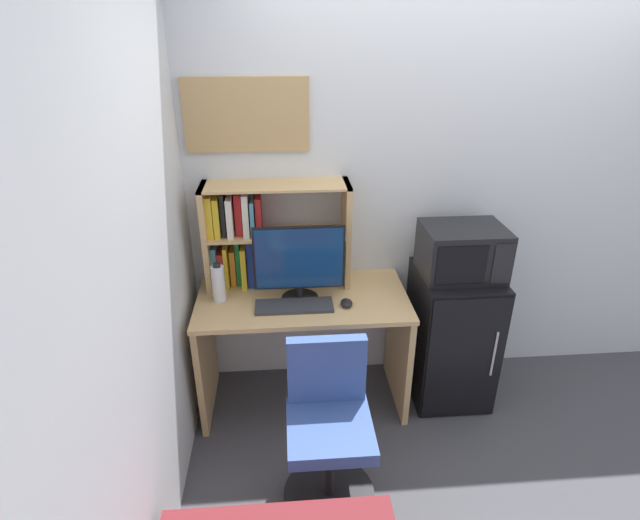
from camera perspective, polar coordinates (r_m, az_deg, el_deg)
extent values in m
cube|color=silver|center=(3.31, 21.52, 7.95)|extent=(6.40, 0.04, 2.60)
cube|color=silver|center=(1.63, -25.29, -11.03)|extent=(0.04, 4.40, 2.60)
cube|color=tan|center=(2.90, -2.02, -4.50)|extent=(1.23, 0.63, 0.03)
cube|color=tan|center=(3.15, -13.04, -10.85)|extent=(0.04, 0.57, 0.74)
cube|color=tan|center=(3.19, 9.05, -9.97)|extent=(0.04, 0.57, 0.74)
cube|color=tan|center=(2.96, -12.91, 2.54)|extent=(0.03, 0.25, 0.63)
cube|color=tan|center=(2.95, 3.03, 3.09)|extent=(0.03, 0.25, 0.63)
cube|color=tan|center=(2.82, -5.19, 8.59)|extent=(0.85, 0.25, 0.01)
cube|color=tan|center=(2.92, -4.97, 3.06)|extent=(0.79, 0.25, 0.01)
cube|color=teal|center=(3.05, -11.93, -0.45)|extent=(0.03, 0.18, 0.26)
cube|color=#B21E1E|center=(3.05, -11.24, -0.71)|extent=(0.03, 0.19, 0.23)
cube|color=gold|center=(3.03, -10.66, -0.41)|extent=(0.02, 0.20, 0.27)
cube|color=orange|center=(3.05, -9.95, -0.57)|extent=(0.03, 0.15, 0.23)
cube|color=#197233|center=(3.04, -9.38, -0.03)|extent=(0.02, 0.14, 0.29)
cube|color=gold|center=(3.02, -8.72, -0.42)|extent=(0.03, 0.21, 0.26)
cube|color=navy|center=(3.02, -7.99, -0.07)|extent=(0.04, 0.18, 0.29)
cube|color=gold|center=(3.04, -7.13, -0.48)|extent=(0.04, 0.15, 0.23)
cube|color=teal|center=(3.03, -6.43, -0.73)|extent=(0.03, 0.20, 0.21)
cube|color=gold|center=(2.91, -12.49, 5.24)|extent=(0.04, 0.20, 0.25)
cube|color=gold|center=(2.91, -11.73, 5.15)|extent=(0.03, 0.20, 0.23)
cube|color=black|center=(2.91, -11.03, 5.40)|extent=(0.02, 0.17, 0.25)
cube|color=silver|center=(2.90, -10.28, 5.19)|extent=(0.03, 0.21, 0.23)
cube|color=#B21E1E|center=(2.91, -9.35, 5.48)|extent=(0.04, 0.16, 0.25)
cube|color=silver|center=(2.89, -8.52, 5.48)|extent=(0.03, 0.20, 0.25)
cube|color=teal|center=(2.90, -7.77, 5.13)|extent=(0.02, 0.20, 0.21)
cube|color=#B21E1E|center=(2.90, -7.09, 5.35)|extent=(0.03, 0.18, 0.23)
cylinder|color=black|center=(2.86, -2.32, -4.44)|extent=(0.21, 0.21, 0.02)
cylinder|color=black|center=(2.84, -2.34, -3.67)|extent=(0.04, 0.04, 0.07)
cube|color=black|center=(2.75, -2.42, 0.25)|extent=(0.51, 0.01, 0.38)
cube|color=navy|center=(2.74, -2.42, 0.21)|extent=(0.49, 0.02, 0.35)
cube|color=#333338|center=(2.79, -3.01, -5.33)|extent=(0.44, 0.15, 0.02)
ellipsoid|color=black|center=(2.80, 3.07, -4.98)|extent=(0.07, 0.09, 0.03)
cylinder|color=silver|center=(2.86, -11.64, -2.70)|extent=(0.07, 0.07, 0.21)
cylinder|color=black|center=(2.81, -11.85, -0.58)|extent=(0.04, 0.04, 0.02)
cube|color=black|center=(3.26, 14.84, -8.32)|extent=(0.47, 0.52, 0.86)
cube|color=black|center=(3.06, 16.39, -11.05)|extent=(0.45, 0.01, 0.83)
cylinder|color=#B2B2B7|center=(3.09, 19.48, -10.21)|extent=(0.01, 0.01, 0.30)
cube|color=black|center=(2.99, 16.08, 0.99)|extent=(0.47, 0.36, 0.30)
cube|color=black|center=(2.81, 16.04, -0.61)|extent=(0.28, 0.01, 0.23)
cube|color=black|center=(2.90, 20.37, -0.43)|extent=(0.11, 0.01, 0.24)
cylinder|color=black|center=(2.81, 1.05, -25.50)|extent=(0.47, 0.47, 0.04)
cylinder|color=black|center=(2.65, 1.09, -22.61)|extent=(0.04, 0.04, 0.43)
cube|color=#334C8C|center=(2.48, 1.14, -19.02)|extent=(0.41, 0.41, 0.07)
cube|color=#334C8C|center=(2.47, 0.76, -12.49)|extent=(0.39, 0.06, 0.36)
cube|color=tan|center=(2.85, -8.48, 16.22)|extent=(0.69, 0.02, 0.40)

